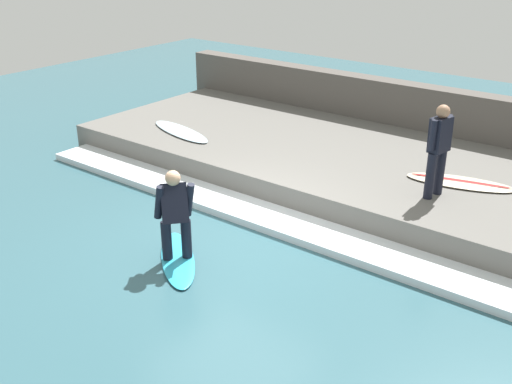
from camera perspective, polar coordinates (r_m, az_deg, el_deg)
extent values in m
plane|color=#335B66|center=(9.72, -2.29, -4.99)|extent=(28.00, 28.00, 0.00)
cube|color=#66635E|center=(12.36, 8.51, 2.63)|extent=(4.40, 11.66, 0.53)
cube|color=#544F49|center=(14.30, 13.52, 7.22)|extent=(0.50, 12.24, 1.49)
cube|color=silver|center=(10.40, 1.29, -2.51)|extent=(0.84, 11.08, 0.13)
ellipsoid|color=#2DADD1|center=(9.32, -7.46, -6.34)|extent=(1.53, 1.65, 0.06)
cylinder|color=black|center=(9.17, -6.65, -4.43)|extent=(0.16, 0.16, 0.62)
cylinder|color=black|center=(9.15, -8.51, -4.58)|extent=(0.16, 0.16, 0.62)
cube|color=black|center=(8.89, -7.79, -1.06)|extent=(0.59, 0.59, 0.64)
sphere|color=tan|center=(8.73, -7.93, 1.32)|extent=(0.23, 0.23, 0.23)
cylinder|color=black|center=(8.88, -6.37, -0.74)|extent=(0.11, 0.21, 0.54)
cylinder|color=black|center=(8.86, -9.22, -0.97)|extent=(0.11, 0.21, 0.54)
cylinder|color=black|center=(10.54, 17.11, 1.87)|extent=(0.15, 0.15, 0.80)
cylinder|color=black|center=(10.31, 16.25, 1.48)|extent=(0.15, 0.15, 0.80)
cube|color=black|center=(10.20, 17.14, 5.25)|extent=(0.41, 0.30, 0.58)
sphere|color=#A87A5B|center=(10.09, 17.40, 7.33)|extent=(0.22, 0.22, 0.22)
cylinder|color=black|center=(10.36, 17.80, 5.66)|extent=(0.11, 0.11, 0.51)
cylinder|color=black|center=(10.01, 16.50, 5.20)|extent=(0.11, 0.11, 0.51)
ellipsoid|color=beige|center=(11.20, 18.87, 0.88)|extent=(1.04, 1.96, 0.06)
ellipsoid|color=#B21E1E|center=(11.19, 18.89, 1.04)|extent=(0.53, 1.69, 0.01)
ellipsoid|color=silver|center=(13.41, -7.19, 5.76)|extent=(1.00, 2.05, 0.06)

